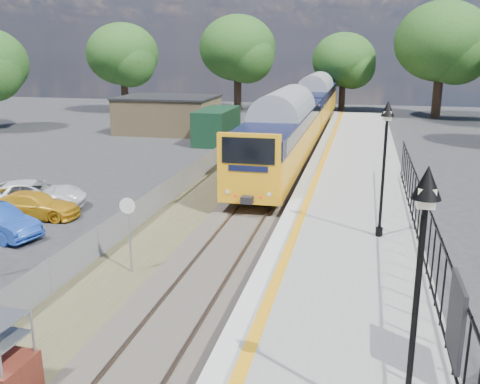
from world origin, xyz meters
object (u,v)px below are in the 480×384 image
(victorian_lamp_north, at_px, (386,138))
(car_white, at_px, (32,195))
(car_yellow, at_px, (35,205))
(train, at_px, (303,112))
(speed_sign, at_px, (129,223))
(victorian_lamp_south, at_px, (422,244))

(victorian_lamp_north, height_order, car_white, victorian_lamp_north)
(car_white, bearing_deg, car_yellow, -161.61)
(train, xyz_separation_m, speed_sign, (-2.56, -26.73, -0.61))
(victorian_lamp_south, bearing_deg, victorian_lamp_north, 91.15)
(victorian_lamp_south, distance_m, victorian_lamp_north, 10.00)
(train, height_order, speed_sign, train)
(victorian_lamp_north, distance_m, speed_sign, 8.79)
(speed_sign, bearing_deg, car_yellow, 139.89)
(car_white, bearing_deg, speed_sign, -147.23)
(car_white, bearing_deg, victorian_lamp_south, -149.11)
(victorian_lamp_north, relative_size, speed_sign, 1.78)
(speed_sign, xyz_separation_m, car_white, (-7.35, 5.66, -1.06))
(speed_sign, xyz_separation_m, car_yellow, (-6.52, 4.61, -1.17))
(speed_sign, distance_m, car_yellow, 8.07)
(car_white, bearing_deg, train, -44.82)
(victorian_lamp_north, height_order, train, victorian_lamp_north)
(victorian_lamp_north, height_order, car_yellow, victorian_lamp_north)
(victorian_lamp_south, relative_size, car_yellow, 1.19)
(train, height_order, car_yellow, train)
(speed_sign, bearing_deg, train, 79.62)
(victorian_lamp_south, distance_m, train, 34.27)
(train, distance_m, car_yellow, 23.98)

